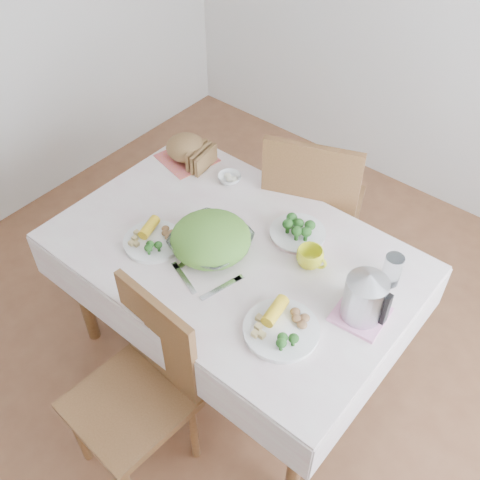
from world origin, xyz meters
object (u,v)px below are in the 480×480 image
Objects in this scene: dinner_plate_left at (153,241)px; electric_kettle at (365,295)px; chair_near at (128,403)px; chair_far at (313,214)px; dinner_plate_right at (281,330)px; salad_bowl at (211,243)px; yellow_mug at (310,258)px; dining_table at (234,307)px.

electric_kettle is at bearing 14.65° from dinner_plate_left.
chair_far is at bearing 96.62° from chair_near.
chair_near is at bearing -109.21° from electric_kettle.
dinner_plate_right is 0.33m from electric_kettle.
electric_kettle is at bearing 112.20° from chair_far.
dinner_plate_left is 0.89× the size of dinner_plate_right.
chair_near is 0.72m from salad_bowl.
electric_kettle reaches higher than yellow_mug.
yellow_mug is 0.32m from electric_kettle.
chair_far is (-0.07, 1.37, -0.00)m from chair_near.
electric_kettle is (0.66, 0.10, 0.08)m from salad_bowl.
chair_near is at bearing -80.38° from salad_bowl.
chair_far is 9.38× the size of yellow_mug.
electric_kettle is (0.59, 0.04, 0.51)m from dining_table.
dining_table is 0.54m from yellow_mug.
yellow_mug reaches higher than dinner_plate_right.
dining_table is at bearing -157.33° from electric_kettle.
chair_far is 0.73m from yellow_mug.
dinner_plate_left is at bearing -151.17° from yellow_mug.
chair_near reaches higher than dinner_plate_left.
chair_near is 0.66m from dinner_plate_left.
chair_near is 4.27× the size of electric_kettle.
chair_far reaches higher than dinner_plate_right.
chair_near is at bearing -87.31° from dining_table.
yellow_mug is at bearing -178.46° from electric_kettle.
dining_table is 0.60m from dinner_plate_right.
dinner_plate_right is (0.37, 0.47, 0.31)m from chair_near.
salad_bowl is (-0.11, 0.62, 0.34)m from chair_near.
dinner_plate_right is (0.44, -0.90, 0.31)m from chair_far.
chair_near reaches higher than yellow_mug.
dinner_plate_left is at bearing 178.25° from dinner_plate_right.
salad_bowl is 1.25× the size of dinner_plate_left.
chair_far is at bearing 92.87° from dining_table.
salad_bowl is 0.50m from dinner_plate_right.
dinner_plate_right is at bearing -71.88° from yellow_mug.
dining_table is 0.44m from salad_bowl.
yellow_mug is 0.51× the size of electric_kettle.
salad_bowl is 2.84× the size of yellow_mug.
salad_bowl is at bearing 31.10° from dinner_plate_left.
yellow_mug is (0.29, 0.13, 0.43)m from dining_table.
salad_bowl is 0.41m from yellow_mug.
salad_bowl reaches higher than dining_table.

